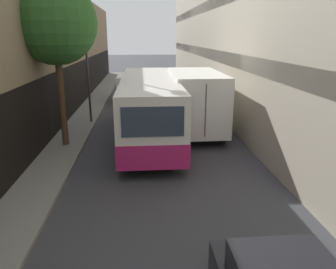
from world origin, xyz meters
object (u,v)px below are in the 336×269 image
(box_truck, at_px, (193,99))
(panel_van, at_px, (131,86))
(bus, at_px, (149,107))
(street_lamp, at_px, (85,26))
(street_tree_left, at_px, (54,23))

(box_truck, height_order, panel_van, box_truck)
(bus, xyz_separation_m, box_truck, (2.32, 1.38, 0.08))
(street_lamp, bearing_deg, panel_van, 72.99)
(panel_van, relative_size, street_tree_left, 0.58)
(panel_van, bearing_deg, box_truck, -68.05)
(street_tree_left, bearing_deg, box_truck, 20.89)
(bus, distance_m, panel_van, 9.97)
(panel_van, xyz_separation_m, street_tree_left, (-2.66, -10.85, 4.18))
(bus, relative_size, box_truck, 1.38)
(street_lamp, relative_size, street_tree_left, 1.09)
(bus, xyz_separation_m, panel_van, (-1.11, 9.90, -0.46))
(box_truck, distance_m, panel_van, 9.20)
(panel_van, bearing_deg, bus, -83.57)
(box_truck, bearing_deg, bus, -149.29)
(street_lamp, bearing_deg, box_truck, -16.49)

